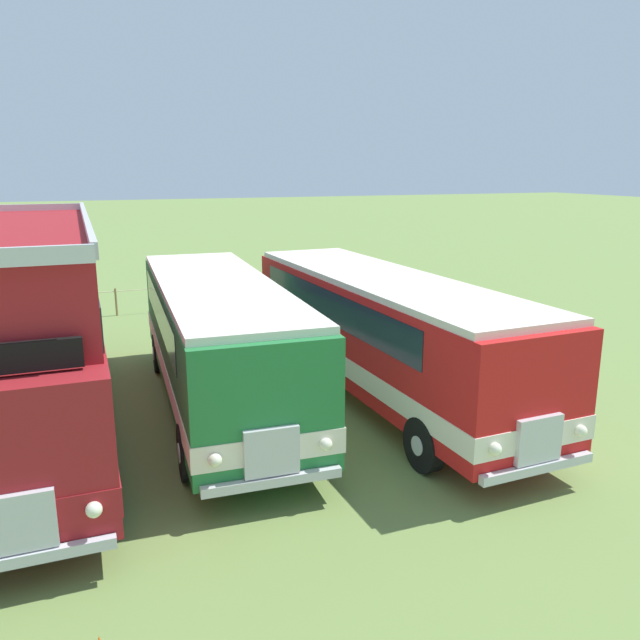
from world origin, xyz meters
The scene contains 5 objects.
ground_plane centered at (0.00, 0.00, 0.00)m, with size 200.00×200.00×0.00m, color olive.
bus_third_in_row centered at (0.00, 0.26, 2.36)m, with size 2.66×11.34×4.52m.
bus_fourth_in_row centered at (3.82, 0.37, 1.75)m, with size 2.97×10.15×2.99m.
bus_fifth_in_row centered at (7.64, -0.35, 1.76)m, with size 2.97×10.98×2.99m.
rope_fence_line centered at (0.00, 10.92, 0.66)m, with size 21.36×0.08×1.05m.
Camera 1 is at (1.06, -13.47, 5.48)m, focal length 35.27 mm.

